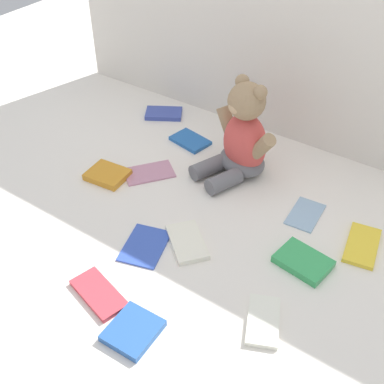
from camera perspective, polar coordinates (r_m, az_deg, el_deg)
ground_plane at (r=1.32m, az=2.55°, el=-1.11°), size 3.20×3.20×0.00m
backdrop_drape at (r=1.46m, az=12.07°, el=18.53°), size 1.57×0.03×0.71m
teddy_bear at (r=1.37m, az=5.85°, el=6.02°), size 0.23×0.24×0.28m
book_case_0 at (r=1.20m, az=-5.48°, el=-6.14°), size 0.13×0.15×0.01m
book_case_1 at (r=1.54m, az=-0.21°, el=5.97°), size 0.13×0.10×0.01m
book_case_2 at (r=1.06m, az=8.25°, el=-14.55°), size 0.11×0.14×0.01m
book_case_3 at (r=1.68m, az=-3.29°, el=9.07°), size 0.14×0.13×0.01m
book_case_4 at (r=1.11m, az=-10.74°, el=-11.48°), size 0.15×0.10×0.01m
book_case_5 at (r=1.18m, az=12.75°, el=-7.85°), size 0.13×0.10×0.02m
book_case_6 at (r=1.42m, az=-4.95°, el=2.35°), size 0.15×0.16×0.01m
book_case_7 at (r=1.41m, az=-9.76°, el=1.99°), size 0.12×0.10×0.02m
book_case_8 at (r=1.26m, az=19.10°, el=-5.85°), size 0.09×0.15×0.01m
book_case_9 at (r=1.04m, az=-6.85°, el=-15.66°), size 0.10×0.11×0.02m
book_case_10 at (r=1.20m, az=-0.57°, el=-5.81°), size 0.15×0.14×0.01m
book_case_11 at (r=1.31m, az=13.00°, el=-2.47°), size 0.08×0.12×0.01m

